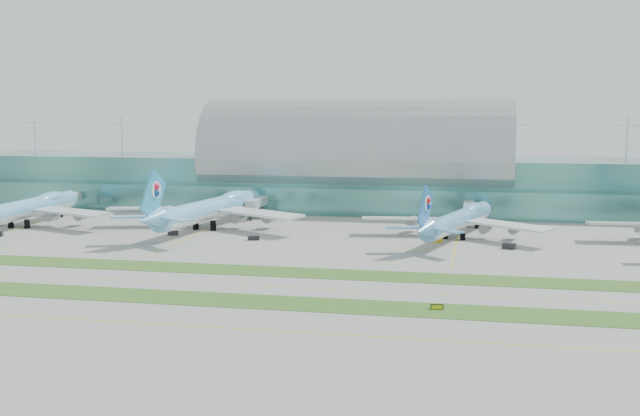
% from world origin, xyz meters
% --- Properties ---
extents(ground, '(700.00, 700.00, 0.00)m').
position_xyz_m(ground, '(0.00, 0.00, 0.00)').
color(ground, gray).
rests_on(ground, ground).
extents(terminal, '(340.00, 69.10, 36.00)m').
position_xyz_m(terminal, '(0.01, 128.79, 14.23)').
color(terminal, '#3D7A75').
rests_on(terminal, ground).
extents(grass_strip_near, '(420.00, 12.00, 0.08)m').
position_xyz_m(grass_strip_near, '(0.00, -28.00, 0.04)').
color(grass_strip_near, '#2D591E').
rests_on(grass_strip_near, ground).
extents(grass_strip_far, '(420.00, 12.00, 0.08)m').
position_xyz_m(grass_strip_far, '(0.00, 2.00, 0.04)').
color(grass_strip_far, '#2D591E').
rests_on(grass_strip_far, ground).
extents(taxiline_a, '(420.00, 0.35, 0.01)m').
position_xyz_m(taxiline_a, '(0.00, -48.00, 0.01)').
color(taxiline_a, yellow).
rests_on(taxiline_a, ground).
extents(taxiline_b, '(420.00, 0.35, 0.01)m').
position_xyz_m(taxiline_b, '(0.00, -14.00, 0.01)').
color(taxiline_b, yellow).
rests_on(taxiline_b, ground).
extents(taxiline_c, '(420.00, 0.35, 0.01)m').
position_xyz_m(taxiline_c, '(0.00, 18.00, 0.01)').
color(taxiline_c, yellow).
rests_on(taxiline_c, ground).
extents(taxiline_d, '(420.00, 0.35, 0.01)m').
position_xyz_m(taxiline_d, '(0.00, 40.00, 0.01)').
color(taxiline_d, yellow).
rests_on(taxiline_d, ground).
extents(airliner_a, '(65.38, 74.10, 20.42)m').
position_xyz_m(airliner_a, '(-100.89, 57.38, 6.30)').
color(airliner_a, '#65AEDF').
rests_on(airliner_a, ground).
extents(airliner_b, '(69.63, 79.68, 21.96)m').
position_xyz_m(airliner_b, '(-39.06, 66.34, 6.77)').
color(airliner_b, '#6BBAEC').
rests_on(airliner_b, ground).
extents(airliner_c, '(57.92, 66.98, 18.75)m').
position_xyz_m(airliner_c, '(41.43, 62.82, 5.78)').
color(airliner_c, '#5FA2D2').
rests_on(airliner_c, ground).
extents(gse_c, '(3.50, 2.68, 1.36)m').
position_xyz_m(gse_c, '(-45.58, 49.50, 0.68)').
color(gse_c, black).
rests_on(gse_c, ground).
extents(gse_d, '(3.77, 2.55, 1.36)m').
position_xyz_m(gse_d, '(-18.34, 45.54, 0.68)').
color(gse_d, black).
rests_on(gse_d, ground).
extents(gse_e, '(4.15, 2.52, 1.40)m').
position_xyz_m(gse_e, '(35.20, 52.65, 0.70)').
color(gse_e, gold).
rests_on(gse_e, ground).
extents(gse_f, '(3.96, 2.93, 1.70)m').
position_xyz_m(gse_f, '(56.22, 45.64, 0.85)').
color(gse_f, black).
rests_on(gse_f, ground).
extents(taxiway_sign_east, '(2.57, 0.52, 1.08)m').
position_xyz_m(taxiway_sign_east, '(40.41, -27.08, 0.54)').
color(taxiway_sign_east, black).
rests_on(taxiway_sign_east, ground).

